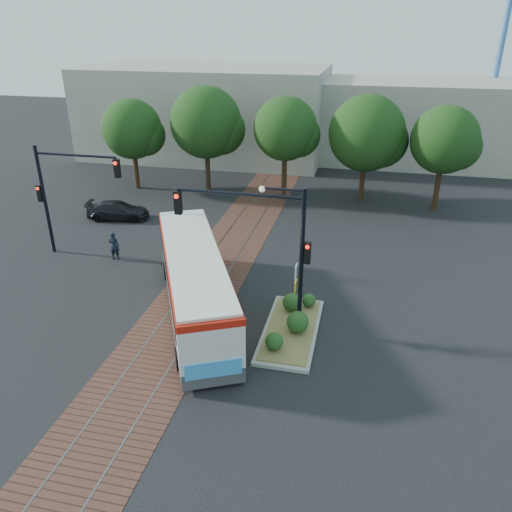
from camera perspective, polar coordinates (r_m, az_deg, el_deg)
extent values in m
plane|color=black|center=(22.99, -7.55, -5.76)|extent=(120.00, 120.00, 0.00)
cube|color=#543026|center=(26.29, -4.62, -1.38)|extent=(3.60, 40.00, 0.01)
cube|color=slate|center=(26.50, -6.17, -1.20)|extent=(0.06, 40.00, 0.01)
cube|color=slate|center=(26.09, -3.04, -1.53)|extent=(0.06, 40.00, 0.01)
cylinder|color=#382314|center=(39.82, -13.53, 9.56)|extent=(0.36, 0.36, 2.86)
sphere|color=black|center=(39.13, -14.00, 13.89)|extent=(4.40, 4.40, 4.40)
cylinder|color=#382314|center=(38.45, -5.53, 9.79)|extent=(0.36, 0.36, 3.12)
sphere|color=black|center=(37.67, -5.76, 14.94)|extent=(5.20, 5.20, 5.20)
cylinder|color=#382314|center=(36.26, 3.24, 9.13)|extent=(0.36, 0.36, 3.39)
sphere|color=black|center=(35.48, 3.37, 14.32)|extent=(4.40, 4.40, 4.40)
cylinder|color=#382314|center=(36.64, 12.04, 8.35)|extent=(0.36, 0.36, 2.86)
sphere|color=black|center=(35.83, 12.53, 13.52)|extent=(5.20, 5.20, 5.20)
cylinder|color=#382314|center=(36.15, 19.99, 7.36)|extent=(0.36, 0.36, 3.12)
sphere|color=black|center=(35.37, 20.77, 12.30)|extent=(4.40, 4.40, 4.40)
cube|color=#ADA899|center=(49.42, -5.52, 16.15)|extent=(22.00, 12.00, 8.00)
cube|color=#ADA899|center=(49.28, 18.79, 14.36)|extent=(18.00, 10.00, 7.00)
cylinder|color=#3F72B2|center=(53.51, 26.09, 19.99)|extent=(0.50, 0.50, 18.00)
cube|color=#444446|center=(22.33, -6.89, -5.23)|extent=(6.74, 10.75, 0.63)
cube|color=white|center=(21.76, -7.05, -2.57)|extent=(6.76, 10.76, 1.72)
cube|color=black|center=(21.88, -7.17, -1.62)|extent=(6.34, 9.81, 0.81)
cube|color=#AF1B0D|center=(21.32, -7.19, -0.20)|extent=(6.79, 10.78, 0.27)
cube|color=white|center=(21.24, -7.22, 0.24)|extent=(6.54, 10.40, 0.13)
cube|color=black|center=(17.07, -5.09, -9.62)|extent=(1.35, 0.73, 0.81)
cube|color=#3695DB|center=(17.59, -4.88, -12.80)|extent=(1.82, 0.91, 0.63)
cube|color=orange|center=(21.36, -3.56, -4.65)|extent=(1.81, 3.69, 0.99)
cylinder|color=black|center=(19.06, -8.68, -11.49)|extent=(0.68, 0.95, 0.90)
cylinder|color=black|center=(19.24, -2.40, -10.79)|extent=(0.68, 0.95, 0.90)
cylinder|color=black|center=(25.32, -10.12, -1.69)|extent=(0.68, 0.95, 0.90)
cylinder|color=black|center=(25.45, -5.46, -1.23)|extent=(0.68, 0.95, 0.90)
cube|color=gray|center=(21.07, 3.99, -8.49)|extent=(2.20, 5.20, 0.15)
cube|color=olive|center=(21.01, 4.00, -8.23)|extent=(1.90, 4.80, 0.08)
sphere|color=#1E4719|center=(19.54, 2.09, -9.68)|extent=(0.70, 0.70, 0.70)
sphere|color=#1E4719|center=(20.54, 4.78, -7.49)|extent=(0.90, 0.90, 0.90)
sphere|color=#1E4719|center=(21.98, 4.10, -5.24)|extent=(0.80, 0.80, 0.80)
sphere|color=#1E4719|center=(22.38, 6.08, -5.01)|extent=(0.60, 0.60, 0.60)
cylinder|color=black|center=(19.65, 5.22, -0.64)|extent=(0.18, 0.18, 6.00)
cylinder|color=black|center=(19.12, -1.97, 7.12)|extent=(5.00, 0.12, 0.12)
cube|color=black|center=(20.05, -8.91, 6.04)|extent=(0.28, 0.22, 0.95)
sphere|color=#FF190C|center=(19.83, -9.11, 6.73)|extent=(0.18, 0.18, 0.18)
cube|color=black|center=(19.45, 5.90, 0.36)|extent=(0.26, 0.20, 0.90)
sphere|color=#FF190C|center=(19.21, 5.89, 1.01)|extent=(0.16, 0.16, 0.16)
cube|color=white|center=(19.74, 4.61, -1.78)|extent=(0.04, 0.45, 0.55)
cube|color=yellow|center=(20.04, 4.54, -3.43)|extent=(0.04, 0.45, 0.45)
cylinder|color=black|center=(18.68, 3.12, 7.63)|extent=(1.60, 0.08, 0.08)
sphere|color=silver|center=(18.84, 0.70, 7.66)|extent=(0.24, 0.24, 0.24)
cylinder|color=black|center=(29.29, -22.98, 5.84)|extent=(0.18, 0.18, 6.00)
cylinder|color=black|center=(27.36, -19.98, 10.77)|extent=(4.50, 0.12, 0.12)
cube|color=black|center=(26.37, -15.59, 9.61)|extent=(0.28, 0.22, 0.95)
sphere|color=#FF190C|center=(26.18, -15.81, 10.16)|extent=(0.18, 0.18, 0.18)
cube|color=black|center=(29.30, -23.47, 6.59)|extent=(0.26, 0.20, 0.90)
sphere|color=#FF190C|center=(29.12, -23.71, 7.06)|extent=(0.16, 0.16, 0.16)
imported|color=black|center=(27.95, -15.91, 1.13)|extent=(0.63, 0.47, 1.57)
imported|color=black|center=(33.84, -15.50, 5.05)|extent=(4.22, 2.31, 1.16)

